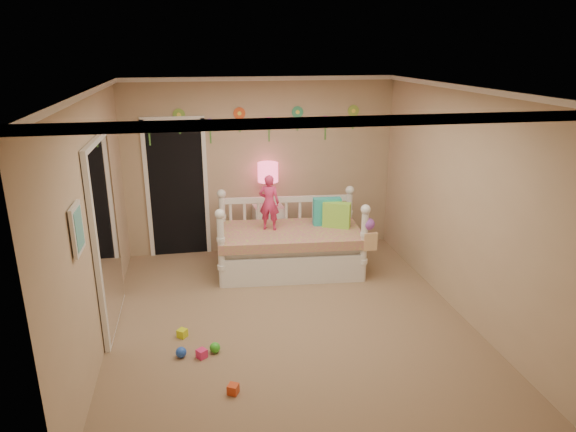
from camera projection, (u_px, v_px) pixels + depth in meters
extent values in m
cube|color=#7F684C|center=(289.00, 318.00, 5.92)|extent=(4.00, 4.50, 0.01)
cube|color=white|center=(289.00, 88.00, 5.10)|extent=(4.00, 4.50, 0.01)
cube|color=tan|center=(261.00, 166.00, 7.61)|extent=(4.00, 0.01, 2.60)
cube|color=tan|center=(95.00, 223.00, 5.16)|extent=(0.01, 4.50, 2.60)
cube|color=tan|center=(460.00, 202.00, 5.86)|extent=(0.01, 4.50, 2.60)
cube|color=#23B096|center=(327.00, 211.00, 7.18)|extent=(0.40, 0.16, 0.39)
cube|color=#97E947|center=(337.00, 215.00, 7.09)|extent=(0.40, 0.29, 0.36)
imported|color=#DA3167|center=(269.00, 202.00, 6.94)|extent=(0.33, 0.27, 0.77)
cube|color=white|center=(269.00, 229.00, 7.75)|extent=(0.46, 0.36, 0.73)
sphere|color=#F52065|center=(268.00, 200.00, 7.60)|extent=(0.18, 0.18, 0.18)
cylinder|color=#F52065|center=(268.00, 188.00, 7.54)|extent=(0.03, 0.03, 0.38)
cylinder|color=#F2486F|center=(268.00, 172.00, 7.47)|extent=(0.30, 0.30, 0.28)
cube|color=black|center=(177.00, 188.00, 7.46)|extent=(0.90, 0.04, 2.07)
cube|color=white|center=(106.00, 236.00, 5.53)|extent=(0.07, 1.30, 2.10)
cube|color=white|center=(77.00, 229.00, 4.25)|extent=(0.05, 0.34, 0.42)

